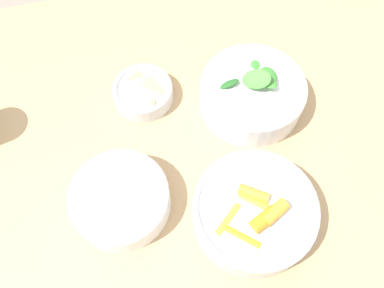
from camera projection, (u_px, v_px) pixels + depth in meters
name	position (u px, v px, depth m)	size (l,w,h in m)	color
ground_plane	(200.00, 238.00, 1.35)	(10.00, 10.00, 0.00)	gray
dining_table	(205.00, 170.00, 0.80)	(0.96, 0.87, 0.75)	tan
bowl_carrots	(254.00, 211.00, 0.59)	(0.19, 0.19, 0.07)	silver
bowl_greens	(252.00, 93.00, 0.69)	(0.19, 0.19, 0.10)	white
bowl_beans_hotdog	(121.00, 200.00, 0.60)	(0.16, 0.16, 0.05)	white
bowl_cookies	(143.00, 92.00, 0.71)	(0.11, 0.11, 0.04)	silver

